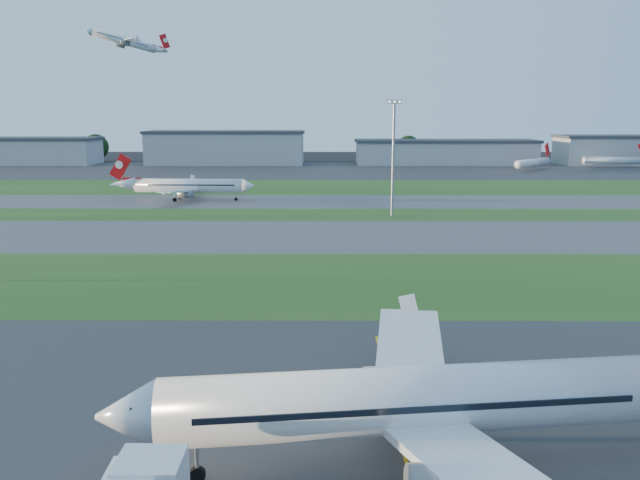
{
  "coord_description": "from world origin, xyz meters",
  "views": [
    {
      "loc": [
        -0.58,
        -31.65,
        22.87
      ],
      "look_at": [
        -0.98,
        46.37,
        7.0
      ],
      "focal_mm": 35.0,
      "sensor_mm": 36.0,
      "label": 1
    }
  ],
  "objects_px": {
    "airliner_taxiing": "(188,186)",
    "mini_jet_far": "(613,160)",
    "mini_jet_near": "(533,163)",
    "light_mast_centre": "(393,150)",
    "airliner_parked": "(435,401)"
  },
  "relations": [
    {
      "from": "airliner_taxiing",
      "to": "mini_jet_far",
      "type": "distance_m",
      "value": 189.82
    },
    {
      "from": "mini_jet_near",
      "to": "light_mast_centre",
      "type": "bearing_deg",
      "value": -167.75
    },
    {
      "from": "airliner_parked",
      "to": "airliner_taxiing",
      "type": "relative_size",
      "value": 1.19
    },
    {
      "from": "airliner_taxiing",
      "to": "mini_jet_far",
      "type": "bearing_deg",
      "value": -145.36
    },
    {
      "from": "mini_jet_near",
      "to": "mini_jet_far",
      "type": "relative_size",
      "value": 0.77
    },
    {
      "from": "airliner_taxiing",
      "to": "mini_jet_near",
      "type": "xyz_separation_m",
      "value": [
        121.51,
        89.79,
        -0.64
      ]
    },
    {
      "from": "airliner_parked",
      "to": "airliner_taxiing",
      "type": "bearing_deg",
      "value": 101.82
    },
    {
      "from": "light_mast_centre",
      "to": "airliner_parked",
      "type": "bearing_deg",
      "value": -94.66
    },
    {
      "from": "airliner_parked",
      "to": "mini_jet_far",
      "type": "bearing_deg",
      "value": 56.25
    },
    {
      "from": "airliner_taxiing",
      "to": "light_mast_centre",
      "type": "relative_size",
      "value": 1.39
    },
    {
      "from": "airliner_parked",
      "to": "airliner_taxiing",
      "type": "xyz_separation_m",
      "value": [
        -43.36,
        127.94,
        -0.75
      ]
    },
    {
      "from": "mini_jet_far",
      "to": "airliner_parked",
      "type": "bearing_deg",
      "value": -121.75
    },
    {
      "from": "airliner_parked",
      "to": "mini_jet_near",
      "type": "relative_size",
      "value": 1.94
    },
    {
      "from": "airliner_taxiing",
      "to": "mini_jet_near",
      "type": "height_order",
      "value": "airliner_taxiing"
    },
    {
      "from": "light_mast_centre",
      "to": "mini_jet_far",
      "type": "bearing_deg",
      "value": 49.79
    }
  ]
}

